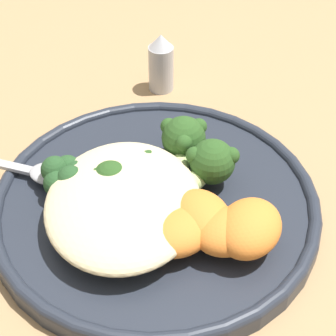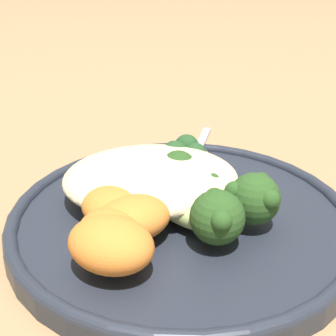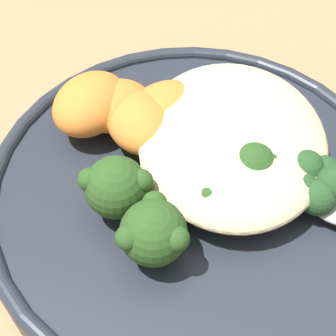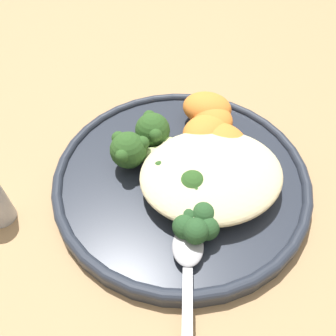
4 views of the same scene
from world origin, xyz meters
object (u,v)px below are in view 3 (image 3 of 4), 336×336
at_px(quinoa_mound, 232,140).
at_px(broccoli_stalk_2, 198,190).
at_px(broccoli_stalk_3, 243,163).
at_px(kale_tuft, 316,182).
at_px(sweet_potato_chunk_1, 167,108).
at_px(sweet_potato_chunk_3, 90,104).
at_px(broccoli_stalk_1, 157,218).
at_px(plate, 196,196).
at_px(broccoli_stalk_0, 127,182).
at_px(sweet_potato_chunk_2, 113,106).
at_px(sweet_potato_chunk_0, 141,122).

height_order(quinoa_mound, broccoli_stalk_2, quinoa_mound).
distance_m(broccoli_stalk_2, broccoli_stalk_3, 0.04).
bearing_deg(kale_tuft, sweet_potato_chunk_1, -123.00).
relative_size(sweet_potato_chunk_3, kale_tuft, 1.40).
bearing_deg(kale_tuft, sweet_potato_chunk_3, -112.35).
bearing_deg(broccoli_stalk_1, quinoa_mound, 151.62).
distance_m(broccoli_stalk_3, kale_tuft, 0.05).
relative_size(broccoli_stalk_1, sweet_potato_chunk_1, 1.81).
xyz_separation_m(sweet_potato_chunk_3, kale_tuft, (0.07, 0.16, -0.00)).
xyz_separation_m(plate, broccoli_stalk_3, (-0.01, 0.03, 0.03)).
bearing_deg(broccoli_stalk_1, plate, 154.40).
height_order(broccoli_stalk_0, broccoli_stalk_1, same).
xyz_separation_m(broccoli_stalk_2, sweet_potato_chunk_2, (-0.07, -0.06, 0.00)).
height_order(broccoli_stalk_0, sweet_potato_chunk_0, broccoli_stalk_0).
bearing_deg(broccoli_stalk_3, broccoli_stalk_1, -128.60).
bearing_deg(plate, broccoli_stalk_3, 106.26).
distance_m(broccoli_stalk_2, kale_tuft, 0.08).
xyz_separation_m(broccoli_stalk_0, sweet_potato_chunk_2, (-0.07, -0.02, -0.00)).
distance_m(plate, quinoa_mound, 0.05).
bearing_deg(broccoli_stalk_3, broccoli_stalk_2, -135.43).
relative_size(sweet_potato_chunk_2, sweet_potato_chunk_3, 0.91).
height_order(sweet_potato_chunk_2, sweet_potato_chunk_3, sweet_potato_chunk_3).
bearing_deg(broccoli_stalk_1, broccoli_stalk_0, -135.43).
distance_m(broccoli_stalk_0, broccoli_stalk_3, 0.08).
height_order(quinoa_mound, sweet_potato_chunk_1, quinoa_mound).
bearing_deg(kale_tuft, plate, -93.34).
relative_size(quinoa_mound, sweet_potato_chunk_0, 2.58).
xyz_separation_m(sweet_potato_chunk_0, sweet_potato_chunk_3, (-0.01, -0.04, 0.00)).
bearing_deg(broccoli_stalk_2, sweet_potato_chunk_1, 165.88).
xyz_separation_m(broccoli_stalk_0, kale_tuft, (-0.01, 0.13, -0.00)).
xyz_separation_m(sweet_potato_chunk_1, sweet_potato_chunk_3, (0.00, -0.06, 0.00)).
distance_m(plate, broccoli_stalk_2, 0.03).
bearing_deg(sweet_potato_chunk_3, sweet_potato_chunk_0, 69.30).
height_order(broccoli_stalk_2, sweet_potato_chunk_1, sweet_potato_chunk_1).
bearing_deg(broccoli_stalk_0, sweet_potato_chunk_3, -111.65).
height_order(sweet_potato_chunk_1, sweet_potato_chunk_2, sweet_potato_chunk_2).
bearing_deg(sweet_potato_chunk_3, broccoli_stalk_2, 48.03).
height_order(broccoli_stalk_3, sweet_potato_chunk_3, sweet_potato_chunk_3).
bearing_deg(sweet_potato_chunk_3, quinoa_mound, 73.85).
xyz_separation_m(sweet_potato_chunk_0, sweet_potato_chunk_2, (-0.02, -0.02, 0.00)).
xyz_separation_m(plate, quinoa_mound, (-0.03, 0.02, 0.03)).
height_order(broccoli_stalk_3, sweet_potato_chunk_1, broccoli_stalk_3).
bearing_deg(sweet_potato_chunk_2, broccoli_stalk_2, 40.78).
xyz_separation_m(quinoa_mound, sweet_potato_chunk_3, (-0.03, -0.10, 0.00)).
xyz_separation_m(broccoli_stalk_2, sweet_potato_chunk_0, (-0.06, -0.04, 0.00)).
xyz_separation_m(quinoa_mound, sweet_potato_chunk_1, (-0.03, -0.05, -0.00)).
bearing_deg(sweet_potato_chunk_2, quinoa_mound, 70.20).
bearing_deg(sweet_potato_chunk_1, broccoli_stalk_2, 17.73).
xyz_separation_m(broccoli_stalk_0, sweet_potato_chunk_3, (-0.07, -0.03, -0.00)).
bearing_deg(quinoa_mound, broccoli_stalk_0, -59.76).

